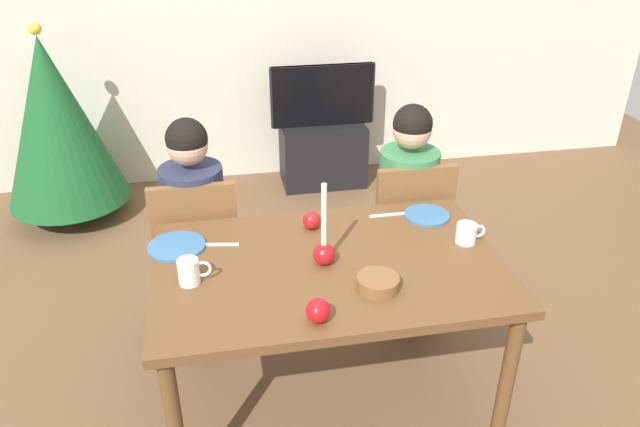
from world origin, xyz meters
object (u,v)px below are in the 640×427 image
(plate_right, at_px, (427,215))
(mug_right, at_px, (467,233))
(chair_left, at_px, (199,248))
(person_right_child, at_px, (406,215))
(apple_by_left_plate, at_px, (312,220))
(tv_stand, at_px, (323,154))
(christmas_tree, at_px, (56,122))
(tv, at_px, (323,96))
(plate_left, at_px, (177,246))
(dining_table, at_px, (329,280))
(candle_centerpiece, at_px, (324,248))
(chair_right, at_px, (407,228))
(person_left_child, at_px, (197,234))
(mug_left, at_px, (190,271))
(bowl_walnuts, at_px, (378,283))
(apple_near_candle, at_px, (318,311))

(plate_right, distance_m, mug_right, 0.26)
(chair_left, height_order, person_right_child, person_right_child)
(chair_left, xyz_separation_m, apple_by_left_plate, (0.51, -0.32, 0.28))
(chair_left, relative_size, tv_stand, 1.41)
(christmas_tree, bearing_deg, tv, 7.08)
(plate_left, bearing_deg, dining_table, -21.12)
(christmas_tree, relative_size, candle_centerpiece, 3.81)
(chair_right, relative_size, mug_right, 6.95)
(person_left_child, height_order, apple_by_left_plate, person_left_child)
(dining_table, bearing_deg, mug_left, -176.21)
(mug_right, relative_size, bowl_walnuts, 0.80)
(tv, bearing_deg, mug_right, -85.07)
(mug_left, bearing_deg, tv, 67.69)
(person_left_child, distance_m, plate_right, 1.12)
(chair_left, height_order, mug_right, chair_left)
(christmas_tree, bearing_deg, bowl_walnuts, -55.05)
(tv_stand, xyz_separation_m, mug_left, (-0.96, -2.34, 0.56))
(person_right_child, relative_size, christmas_tree, 0.86)
(person_left_child, xyz_separation_m, christmas_tree, (-0.91, 1.43, 0.14))
(dining_table, relative_size, mug_right, 10.82)
(dining_table, distance_m, apple_by_left_plate, 0.31)
(candle_centerpiece, bearing_deg, bowl_walnuts, -50.99)
(mug_right, bearing_deg, plate_left, 171.53)
(bowl_walnuts, distance_m, apple_by_left_plate, 0.52)
(candle_centerpiece, distance_m, apple_by_left_plate, 0.29)
(bowl_walnuts, bearing_deg, christmas_tree, 124.95)
(chair_right, height_order, plate_right, chair_right)
(chair_right, height_order, mug_right, chair_right)
(christmas_tree, distance_m, apple_by_left_plate, 2.28)
(dining_table, height_order, mug_right, mug_right)
(christmas_tree, bearing_deg, chair_left, -58.17)
(person_right_child, bearing_deg, tv, 94.34)
(chair_left, bearing_deg, person_left_child, 90.00)
(chair_left, distance_m, tv, 1.95)
(candle_centerpiece, bearing_deg, tv_stand, 79.30)
(mug_left, height_order, bowl_walnuts, mug_left)
(tv_stand, height_order, plate_left, plate_left)
(dining_table, height_order, person_right_child, person_right_child)
(plate_right, xyz_separation_m, apple_near_candle, (-0.63, -0.65, 0.04))
(tv, bearing_deg, apple_near_candle, -101.15)
(chair_right, relative_size, person_left_child, 0.77)
(chair_left, height_order, mug_left, chair_left)
(apple_near_candle, bearing_deg, person_left_child, 113.22)
(plate_left, distance_m, apple_near_candle, 0.77)
(plate_right, height_order, mug_right, mug_right)
(person_right_child, relative_size, mug_left, 9.11)
(dining_table, distance_m, bowl_walnuts, 0.27)
(mug_left, relative_size, mug_right, 0.99)
(person_left_child, distance_m, tv, 1.92)
(candle_centerpiece, distance_m, mug_right, 0.63)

